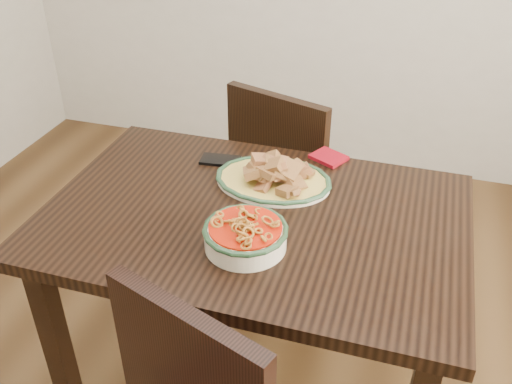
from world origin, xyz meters
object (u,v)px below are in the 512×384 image
(noodle_bowl, at_px, (245,233))
(dining_table, at_px, (254,240))
(chair_far, at_px, (290,177))
(smartphone, at_px, (220,160))
(fish_plate, at_px, (273,171))

(noodle_bowl, bearing_deg, dining_table, 99.09)
(dining_table, distance_m, chair_far, 0.64)
(chair_far, height_order, smartphone, chair_far)
(chair_far, bearing_deg, dining_table, 112.35)
(noodle_bowl, distance_m, smartphone, 0.46)
(dining_table, height_order, noodle_bowl, noodle_bowl)
(smartphone, bearing_deg, dining_table, -58.48)
(fish_plate, relative_size, noodle_bowl, 1.58)
(fish_plate, relative_size, smartphone, 2.75)
(chair_far, bearing_deg, smartphone, 86.18)
(chair_far, relative_size, smartphone, 6.81)
(chair_far, distance_m, fish_plate, 0.54)
(noodle_bowl, relative_size, smartphone, 1.74)
(dining_table, xyz_separation_m, noodle_bowl, (0.02, -0.15, 0.14))
(chair_far, relative_size, fish_plate, 2.48)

